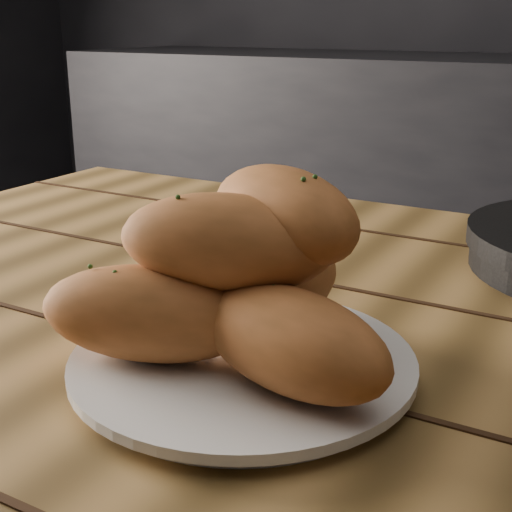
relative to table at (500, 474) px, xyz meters
The scene contains 4 objects.
counter 1.72m from the table, 102.02° to the left, with size 2.80×0.60×0.90m, color black.
table is the anchor object (origin of this frame).
plate 0.23m from the table, 148.25° to the right, with size 0.26×0.26×0.02m.
bread_rolls 0.27m from the table, 149.25° to the right, with size 0.29×0.23×0.14m.
Camera 1 is at (0.43, -0.49, 1.01)m, focal length 50.00 mm.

